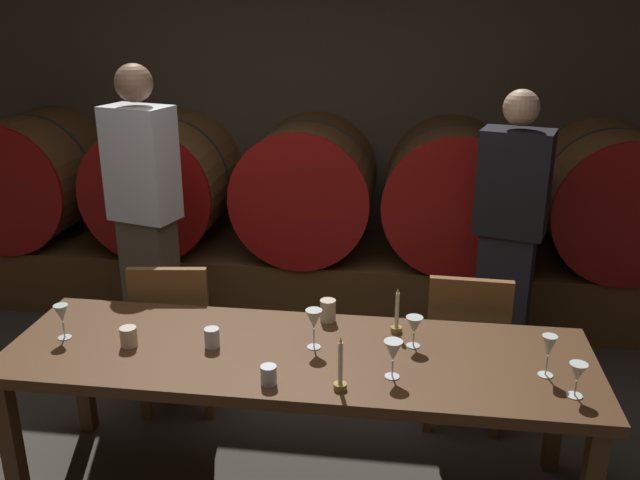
# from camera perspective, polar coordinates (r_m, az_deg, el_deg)

# --- Properties ---
(back_wall) EXTENTS (7.08, 0.24, 2.95)m
(back_wall) POSITION_cam_1_polar(r_m,az_deg,el_deg) (5.25, -0.23, 12.19)
(back_wall) COLOR #473A2D
(back_wall) RESTS_ON ground
(barrel_shelf) EXTENTS (6.37, 0.90, 0.44)m
(barrel_shelf) POSITION_cam_1_polar(r_m,az_deg,el_deg) (5.04, -1.09, -2.90)
(barrel_shelf) COLOR brown
(barrel_shelf) RESTS_ON ground
(wine_barrel_far_left) EXTENTS (0.93, 0.95, 0.93)m
(wine_barrel_far_left) POSITION_cam_1_polar(r_m,az_deg,el_deg) (5.52, -22.82, 4.98)
(wine_barrel_far_left) COLOR brown
(wine_barrel_far_left) RESTS_ON barrel_shelf
(wine_barrel_left) EXTENTS (0.93, 0.95, 0.93)m
(wine_barrel_left) POSITION_cam_1_polar(r_m,az_deg,el_deg) (5.08, -12.68, 4.88)
(wine_barrel_left) COLOR brown
(wine_barrel_left) RESTS_ON barrel_shelf
(wine_barrel_center) EXTENTS (0.93, 0.95, 0.93)m
(wine_barrel_center) POSITION_cam_1_polar(r_m,az_deg,el_deg) (4.82, -0.97, 4.58)
(wine_barrel_center) COLOR brown
(wine_barrel_center) RESTS_ON barrel_shelf
(wine_barrel_right) EXTENTS (0.93, 0.95, 0.93)m
(wine_barrel_right) POSITION_cam_1_polar(r_m,az_deg,el_deg) (4.78, 10.98, 4.08)
(wine_barrel_right) COLOR #513319
(wine_barrel_right) RESTS_ON barrel_shelf
(wine_barrel_far_right) EXTENTS (0.93, 0.95, 0.93)m
(wine_barrel_far_right) POSITION_cam_1_polar(r_m,az_deg,el_deg) (4.95, 23.11, 3.39)
(wine_barrel_far_right) COLOR brown
(wine_barrel_far_right) RESTS_ON barrel_shelf
(dining_table) EXTENTS (2.51, 0.77, 0.72)m
(dining_table) POSITION_cam_1_polar(r_m,az_deg,el_deg) (2.99, -1.92, -10.44)
(dining_table) COLOR #4C2D16
(dining_table) RESTS_ON ground
(chair_left) EXTENTS (0.45, 0.45, 0.88)m
(chair_left) POSITION_cam_1_polar(r_m,az_deg,el_deg) (3.73, -11.96, -7.31)
(chair_left) COLOR brown
(chair_left) RESTS_ON ground
(chair_right) EXTENTS (0.42, 0.42, 0.88)m
(chair_right) POSITION_cam_1_polar(r_m,az_deg,el_deg) (3.61, 12.10, -8.32)
(chair_right) COLOR brown
(chair_right) RESTS_ON ground
(guest_left) EXTENTS (0.43, 0.33, 1.81)m
(guest_left) POSITION_cam_1_polar(r_m,az_deg,el_deg) (4.16, -14.39, 2.01)
(guest_left) COLOR brown
(guest_left) RESTS_ON ground
(guest_right) EXTENTS (0.43, 0.34, 1.70)m
(guest_right) POSITION_cam_1_polar(r_m,az_deg,el_deg) (4.02, 15.51, 0.24)
(guest_right) COLOR black
(guest_right) RESTS_ON ground
(candle_left) EXTENTS (0.05, 0.05, 0.23)m
(candle_left) POSITION_cam_1_polar(r_m,az_deg,el_deg) (2.66, 1.71, -11.20)
(candle_left) COLOR olive
(candle_left) RESTS_ON dining_table
(candle_right) EXTENTS (0.05, 0.05, 0.22)m
(candle_right) POSITION_cam_1_polar(r_m,az_deg,el_deg) (3.10, 6.44, -6.65)
(candle_right) COLOR olive
(candle_right) RESTS_ON dining_table
(wine_glass_far_left) EXTENTS (0.06, 0.06, 0.16)m
(wine_glass_far_left) POSITION_cam_1_polar(r_m,az_deg,el_deg) (3.21, -20.81, -5.87)
(wine_glass_far_left) COLOR silver
(wine_glass_far_left) RESTS_ON dining_table
(wine_glass_left) EXTENTS (0.07, 0.07, 0.18)m
(wine_glass_left) POSITION_cam_1_polar(r_m,az_deg,el_deg) (2.92, -0.52, -6.75)
(wine_glass_left) COLOR white
(wine_glass_left) RESTS_ON dining_table
(wine_glass_center_left) EXTENTS (0.08, 0.08, 0.16)m
(wine_glass_center_left) POSITION_cam_1_polar(r_m,az_deg,el_deg) (2.73, 6.13, -9.28)
(wine_glass_center_left) COLOR white
(wine_glass_center_left) RESTS_ON dining_table
(wine_glass_center_right) EXTENTS (0.07, 0.07, 0.14)m
(wine_glass_center_right) POSITION_cam_1_polar(r_m,az_deg,el_deg) (2.97, 7.89, -7.12)
(wine_glass_center_right) COLOR silver
(wine_glass_center_right) RESTS_ON dining_table
(wine_glass_right) EXTENTS (0.06, 0.06, 0.18)m
(wine_glass_right) POSITION_cam_1_polar(r_m,az_deg,el_deg) (2.86, 18.61, -8.54)
(wine_glass_right) COLOR silver
(wine_glass_right) RESTS_ON dining_table
(wine_glass_far_right) EXTENTS (0.07, 0.07, 0.14)m
(wine_glass_far_right) POSITION_cam_1_polar(r_m,az_deg,el_deg) (2.77, 20.76, -10.39)
(wine_glass_far_right) COLOR silver
(wine_glass_far_right) RESTS_ON dining_table
(cup_far_left) EXTENTS (0.07, 0.07, 0.09)m
(cup_far_left) POSITION_cam_1_polar(r_m,az_deg,el_deg) (3.09, -15.73, -7.80)
(cup_far_left) COLOR beige
(cup_far_left) RESTS_ON dining_table
(cup_center_left) EXTENTS (0.07, 0.07, 0.09)m
(cup_center_left) POSITION_cam_1_polar(r_m,az_deg,el_deg) (3.00, -9.03, -8.09)
(cup_center_left) COLOR silver
(cup_center_left) RESTS_ON dining_table
(cup_center_right) EXTENTS (0.06, 0.06, 0.08)m
(cup_center_right) POSITION_cam_1_polar(r_m,az_deg,el_deg) (2.71, -4.32, -11.21)
(cup_center_right) COLOR silver
(cup_center_right) RESTS_ON dining_table
(cup_far_right) EXTENTS (0.07, 0.07, 0.10)m
(cup_far_right) POSITION_cam_1_polar(r_m,az_deg,el_deg) (3.19, 0.67, -5.92)
(cup_far_right) COLOR beige
(cup_far_right) RESTS_ON dining_table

